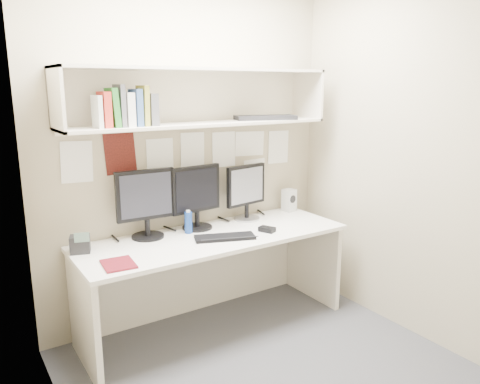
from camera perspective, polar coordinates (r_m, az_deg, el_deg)
floor at (r=3.27m, az=3.00°, el=-20.56°), size 2.40×2.00×0.01m
wall_back at (r=3.62m, az=-6.12°, el=4.85°), size 2.40×0.02×2.60m
wall_front at (r=2.07m, az=19.89°, el=-1.90°), size 2.40×0.02×2.60m
wall_left at (r=2.29m, az=-21.66°, el=-0.69°), size 0.02×2.00×2.60m
wall_right at (r=3.61m, az=18.91°, el=4.21°), size 0.02×2.00×2.60m
desk at (r=3.58m, az=-3.16°, el=-10.80°), size 2.00×0.70×0.73m
overhead_hutch at (r=3.46m, az=-5.21°, el=11.49°), size 2.00×0.38×0.40m
pinned_papers at (r=3.62m, az=-6.06°, el=4.06°), size 1.92×0.01×0.48m
monitor_left at (r=3.39m, az=-11.41°, el=-1.11°), size 0.43×0.23×0.49m
monitor_center at (r=3.55m, az=-5.38°, el=-0.35°), size 0.42×0.23×0.48m
monitor_right at (r=3.78m, az=0.75°, el=0.27°), size 0.39×0.21×0.45m
keyboard at (r=3.36m, az=-1.86°, el=-5.53°), size 0.45×0.29×0.02m
mouse at (r=3.52m, az=3.31°, el=-4.57°), size 0.11×0.14×0.04m
speaker at (r=4.08m, az=6.00°, el=-0.99°), size 0.11×0.12×0.19m
blue_bottle at (r=3.48m, az=-6.31°, el=-3.69°), size 0.06×0.06×0.18m
maroon_notebook at (r=2.98m, az=-14.60°, el=-8.49°), size 0.21×0.24×0.01m
desk_phone at (r=3.25m, az=-18.91°, el=-6.01°), size 0.15×0.14×0.15m
book_stack at (r=3.14m, az=-13.74°, el=9.88°), size 0.40×0.16×0.27m
hutch_tray at (r=3.68m, az=3.12°, el=9.06°), size 0.50×0.31×0.03m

